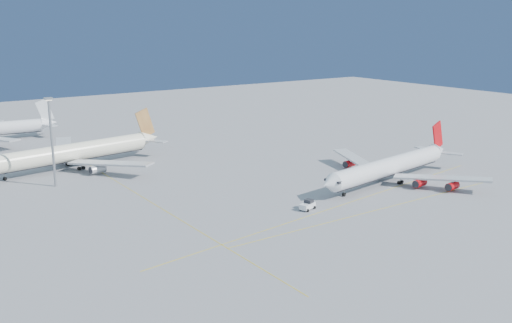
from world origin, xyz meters
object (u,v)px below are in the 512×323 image
object	(u,v)px
airliner_etihad	(75,152)
light_mast	(51,135)
airliner_virgin	(391,166)
pushback_tug	(308,205)

from	to	relation	value
airliner_etihad	light_mast	world-z (taller)	light_mast
airliner_virgin	light_mast	size ratio (longest dim) A/B	2.39
light_mast	airliner_etihad	bearing A→B (deg)	57.47
airliner_etihad	light_mast	distance (m)	23.95
airliner_etihad	pushback_tug	world-z (taller)	airliner_etihad
pushback_tug	light_mast	xyz separation A→B (m)	(-45.77, 56.47, 13.76)
pushback_tug	light_mast	distance (m)	73.98
light_mast	airliner_virgin	bearing A→B (deg)	-31.33
airliner_virgin	light_mast	bearing A→B (deg)	139.92
airliner_etihad	pushback_tug	size ratio (longest dim) A/B	13.14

